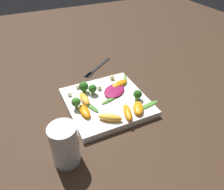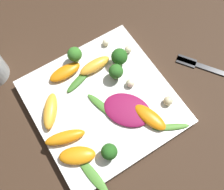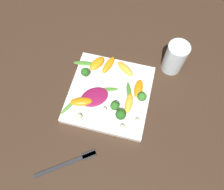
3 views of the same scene
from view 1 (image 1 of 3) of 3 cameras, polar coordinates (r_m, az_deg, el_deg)
The scene contains 23 objects.
ground_plane at distance 0.75m, azimuth -1.39°, elevation -2.52°, with size 2.40×2.40×0.00m, color #382619.
plate at distance 0.75m, azimuth -1.40°, elevation -1.87°, with size 0.26×0.26×0.02m.
drinking_glass at distance 0.56m, azimuth -12.23°, elevation -12.59°, with size 0.07×0.07×0.12m.
fork at distance 0.95m, azimuth -4.32°, elevation 6.83°, with size 0.16×0.12×0.01m.
radicchio_leaf_0 at distance 0.77m, azimuth 0.59°, elevation 1.16°, with size 0.11×0.11×0.01m.
orange_segment_0 at distance 0.66m, azimuth -0.48°, elevation -5.89°, with size 0.07×0.06×0.02m.
orange_segment_1 at distance 0.70m, azimuth 6.87°, elevation -3.42°, with size 0.06×0.07×0.02m.
orange_segment_2 at distance 0.69m, azimuth -7.18°, elevation -4.19°, with size 0.03×0.07×0.02m.
orange_segment_3 at distance 0.73m, azimuth -7.24°, elevation -0.94°, with size 0.03×0.07×0.02m.
orange_segment_4 at distance 0.68m, azimuth 4.09°, elevation -4.50°, with size 0.04×0.08×0.02m.
orange_segment_5 at distance 0.80m, azimuth 2.03°, elevation 2.98°, with size 0.08×0.05×0.02m.
broccoli_floret_0 at distance 0.75m, azimuth -5.10°, elevation 1.61°, with size 0.03×0.03×0.04m.
broccoli_floret_1 at distance 0.69m, azimuth -9.27°, elevation -2.11°, with size 0.03×0.03×0.04m.
broccoli_floret_2 at distance 0.77m, azimuth -7.41°, elevation 2.13°, with size 0.03×0.03×0.04m.
broccoli_floret_3 at distance 0.73m, azimuth 6.70°, elevation 0.10°, with size 0.03×0.03×0.04m.
arugula_sprig_0 at distance 0.74m, azimuth -0.52°, elevation -1.18°, with size 0.07×0.03×0.01m.
arugula_sprig_1 at distance 0.71m, azimuth -5.42°, elevation -3.09°, with size 0.04×0.07×0.01m.
arugula_sprig_2 at distance 0.84m, azimuth 3.46°, elevation 4.08°, with size 0.04×0.07×0.01m.
arugula_sprig_3 at distance 0.72m, azimuth 9.51°, elevation -2.61°, with size 0.08×0.03×0.00m.
macadamia_nut_0 at distance 0.78m, azimuth -3.54°, elevation 1.89°, with size 0.02×0.02×0.02m.
macadamia_nut_1 at distance 0.84m, azimuth 0.04°, elevation 4.60°, with size 0.02×0.02×0.02m.
macadamia_nut_2 at distance 0.77m, azimuth -11.02°, elevation 0.21°, with size 0.01×0.01×0.01m.
macadamia_nut_3 at distance 0.80m, azimuth -8.92°, elevation 2.17°, with size 0.02×0.02×0.02m.
Camera 1 is at (0.23, 0.53, 0.48)m, focal length 35.00 mm.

